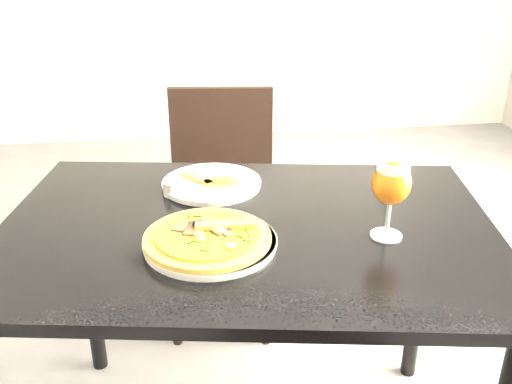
{
  "coord_description": "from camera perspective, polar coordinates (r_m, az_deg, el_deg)",
  "views": [
    {
      "loc": [
        -0.05,
        -1.1,
        1.4
      ],
      "look_at": [
        0.12,
        0.13,
        0.83
      ],
      "focal_mm": 40.0,
      "sensor_mm": 36.0,
      "label": 1
    }
  ],
  "objects": [
    {
      "name": "loose_crust",
      "position": [
        1.41,
        -5.04,
        -2.6
      ],
      "size": [
        0.13,
        0.06,
        0.01
      ],
      "primitive_type": "cube",
      "rotation": [
        0.0,
        0.0,
        -0.25
      ],
      "color": "#A37B27",
      "rests_on": "dining_table"
    },
    {
      "name": "pizza",
      "position": [
        1.28,
        -4.84,
        -4.46
      ],
      "size": [
        0.29,
        0.29,
        0.03
      ],
      "rotation": [
        0.0,
        0.0,
        -0.35
      ],
      "color": "#A37B27",
      "rests_on": "plate_main"
    },
    {
      "name": "sauce_cup",
      "position": [
        1.55,
        -8.23,
        0.46
      ],
      "size": [
        0.06,
        0.06,
        0.04
      ],
      "color": "beige",
      "rests_on": "dining_table"
    },
    {
      "name": "plate_second",
      "position": [
        1.59,
        -4.46,
        0.86
      ],
      "size": [
        0.34,
        0.34,
        0.01
      ],
      "primitive_type": "cylinder",
      "rotation": [
        0.0,
        0.0,
        -0.28
      ],
      "color": "white",
      "rests_on": "dining_table"
    },
    {
      "name": "dining_table",
      "position": [
        1.43,
        -0.89,
        -6.46
      ],
      "size": [
        1.32,
        0.99,
        0.75
      ],
      "rotation": [
        0.0,
        0.0,
        -0.17
      ],
      "color": "black",
      "rests_on": "ground"
    },
    {
      "name": "beer_glass",
      "position": [
        1.31,
        13.4,
        0.81
      ],
      "size": [
        0.09,
        0.09,
        0.19
      ],
      "color": "#AFB4B8",
      "rests_on": "dining_table"
    },
    {
      "name": "crust_scraps",
      "position": [
        1.58,
        -4.25,
        1.11
      ],
      "size": [
        0.16,
        0.13,
        0.01
      ],
      "rotation": [
        0.0,
        0.0,
        -0.48
      ],
      "color": "#A37B27",
      "rests_on": "plate_second"
    },
    {
      "name": "chair_far",
      "position": [
        2.14,
        -3.48,
        -0.69
      ],
      "size": [
        0.45,
        0.45,
        0.88
      ],
      "rotation": [
        0.0,
        0.0,
        -0.13
      ],
      "color": "black",
      "rests_on": "ground"
    },
    {
      "name": "plate_main",
      "position": [
        1.29,
        -4.6,
        -5.05
      ],
      "size": [
        0.36,
        0.36,
        0.02
      ],
      "primitive_type": "cylinder",
      "rotation": [
        0.0,
        0.0,
        -0.23
      ],
      "color": "white",
      "rests_on": "dining_table"
    }
  ]
}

